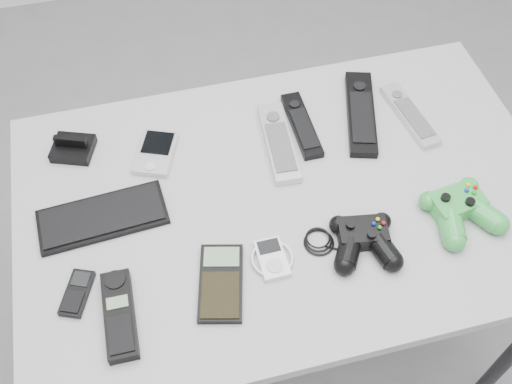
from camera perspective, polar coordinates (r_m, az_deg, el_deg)
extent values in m
plane|color=slate|center=(1.90, 3.71, -10.66)|extent=(3.50, 3.50, 0.00)
cube|color=#98989A|center=(1.23, 3.10, -0.74)|extent=(1.09, 0.70, 0.03)
cylinder|color=black|center=(1.70, -16.82, -3.15)|extent=(0.04, 0.04, 0.70)
cylinder|color=black|center=(1.83, 15.05, 3.25)|extent=(0.04, 0.04, 0.70)
cube|color=black|center=(1.21, -14.41, -2.29)|extent=(0.26, 0.12, 0.02)
cube|color=black|center=(1.32, -17.14, 4.31)|extent=(0.10, 0.10, 0.05)
cube|color=silver|center=(1.29, -9.55, 3.71)|extent=(0.11, 0.14, 0.02)
cube|color=silver|center=(1.29, 2.18, 4.80)|extent=(0.07, 0.22, 0.02)
cube|color=black|center=(1.33, 4.37, 6.42)|extent=(0.04, 0.19, 0.02)
cube|color=black|center=(1.36, 9.96, 7.47)|extent=(0.13, 0.25, 0.02)
cube|color=#B9B8BF|center=(1.39, 14.43, 7.18)|extent=(0.07, 0.20, 0.02)
cube|color=black|center=(1.14, -16.69, -9.19)|extent=(0.07, 0.10, 0.02)
cube|color=black|center=(1.09, -12.88, -11.32)|extent=(0.06, 0.17, 0.03)
cube|color=black|center=(1.10, -3.37, -8.60)|extent=(0.11, 0.17, 0.02)
cube|color=silver|center=(1.12, 1.55, -6.33)|extent=(0.08, 0.09, 0.02)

